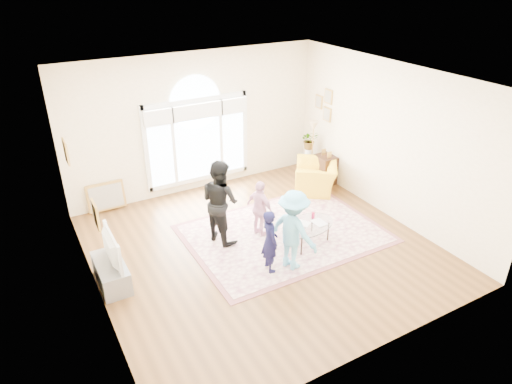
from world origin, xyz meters
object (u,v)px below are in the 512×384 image
tv_console (111,273)px  coffee_table (307,226)px  television (108,249)px  armchair (316,177)px  area_rug (284,233)px

tv_console → coffee_table: (3.58, -0.61, 0.19)m
television → armchair: television is taller
tv_console → armchair: armchair is taller
area_rug → armchair: size_ratio=3.36×
television → coffee_table: size_ratio=0.75×
tv_console → coffee_table: 3.63m
area_rug → television: size_ratio=3.72×
area_rug → tv_console: tv_console is taller
coffee_table → armchair: size_ratio=1.20×
area_rug → television: television is taller
area_rug → coffee_table: bearing=-69.2°
tv_console → television: size_ratio=1.03×
area_rug → tv_console: size_ratio=3.60×
television → coffee_table: (3.57, -0.61, -0.30)m
tv_console → armchair: bearing=13.1°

